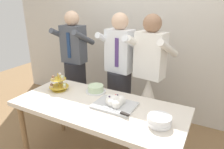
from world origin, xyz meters
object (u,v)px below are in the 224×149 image
at_px(person_groom, 119,83).
at_px(plate_stack, 159,121).
at_px(cupcake_stand, 59,84).
at_px(main_cake_tray, 115,102).
at_px(dessert_table, 98,111).
at_px(round_cake, 96,89).
at_px(person_bride, 147,102).
at_px(person_guest, 75,73).

bearing_deg(person_groom, plate_stack, -44.88).
xyz_separation_m(cupcake_stand, main_cake_tray, (0.78, -0.05, -0.04)).
height_order(dessert_table, plate_stack, plate_stack).
distance_m(main_cake_tray, plate_stack, 0.51).
bearing_deg(round_cake, person_groom, 76.80).
relative_size(cupcake_stand, main_cake_tray, 0.53).
bearing_deg(person_bride, person_guest, 175.61).
distance_m(round_cake, person_bride, 0.69).
relative_size(main_cake_tray, round_cake, 1.81).
bearing_deg(plate_stack, cupcake_stand, 172.67).
bearing_deg(round_cake, person_bride, 37.50).
relative_size(cupcake_stand, person_bride, 0.14).
bearing_deg(main_cake_tray, cupcake_stand, 176.63).
height_order(cupcake_stand, round_cake, cupcake_stand).
relative_size(round_cake, person_bride, 0.14).
relative_size(plate_stack, round_cake, 0.88).
xyz_separation_m(dessert_table, person_guest, (-0.87, 0.75, 0.05)).
height_order(plate_stack, person_bride, person_bride).
xyz_separation_m(cupcake_stand, plate_stack, (1.27, -0.16, -0.04)).
bearing_deg(person_guest, plate_stack, -27.85).
height_order(dessert_table, round_cake, round_cake).
bearing_deg(dessert_table, person_groom, 97.70).
relative_size(cupcake_stand, plate_stack, 1.10).
height_order(main_cake_tray, person_bride, person_bride).
distance_m(person_bride, person_guest, 1.21).
relative_size(round_cake, person_groom, 0.14).
distance_m(cupcake_stand, round_cake, 0.45).
bearing_deg(person_groom, dessert_table, -82.30).
relative_size(plate_stack, person_bride, 0.13).
bearing_deg(round_cake, person_guest, 144.44).
bearing_deg(person_guest, person_groom, -4.35).
relative_size(plate_stack, person_guest, 0.13).
relative_size(main_cake_tray, plate_stack, 2.07).
distance_m(dessert_table, person_guest, 1.15).
xyz_separation_m(cupcake_stand, person_groom, (0.52, 0.59, -0.11)).
bearing_deg(cupcake_stand, dessert_table, -9.30).
height_order(round_cake, person_guest, person_guest).
height_order(dessert_table, person_groom, person_groom).
relative_size(dessert_table, person_guest, 1.08).
bearing_deg(cupcake_stand, main_cake_tray, -3.37).
relative_size(main_cake_tray, person_guest, 0.26).
xyz_separation_m(dessert_table, round_cake, (-0.19, 0.26, 0.11)).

